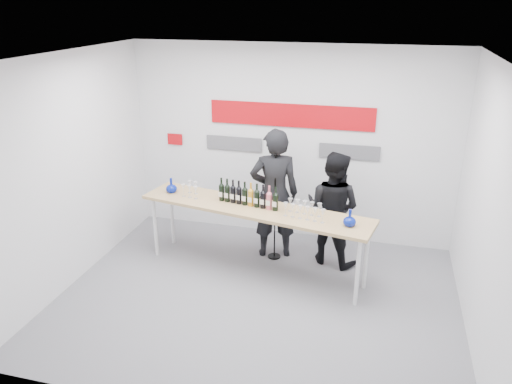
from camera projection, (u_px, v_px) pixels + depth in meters
The scene contains 12 objects.
ground at pixel (257, 298), 6.39m from camera, with size 5.00×5.00×0.00m, color slate.
back_wall at pixel (290, 144), 7.65m from camera, with size 5.00×0.04×3.00m, color silver.
signage at pixel (287, 125), 7.52m from camera, with size 3.38×0.02×0.79m.
tasting_table at pixel (254, 212), 6.72m from camera, with size 3.30×1.24×0.97m.
wine_bottles at pixel (248, 194), 6.70m from camera, with size 0.88×0.24×0.33m.
decanter_left at pixel (171, 185), 7.17m from camera, with size 0.16×0.16×0.21m, color navy, non-canonical shape.
decanter_right at pixel (350, 218), 6.11m from camera, with size 0.16×0.16×0.21m, color navy, non-canonical shape.
glasses_left at pixel (191, 190), 7.04m from camera, with size 0.26×0.26×0.18m.
glasses_right at pixel (304, 210), 6.37m from camera, with size 0.56×0.32×0.18m.
presenter_left at pixel (274, 194), 7.15m from camera, with size 0.70×0.46×1.93m, color black.
presenter_right at pixel (333, 208), 7.01m from camera, with size 0.80×0.63×1.66m, color black.
mic_stand at pixel (275, 227), 7.22m from camera, with size 0.19×0.19×1.62m.
Camera 1 is at (1.37, -5.28, 3.59)m, focal length 35.00 mm.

